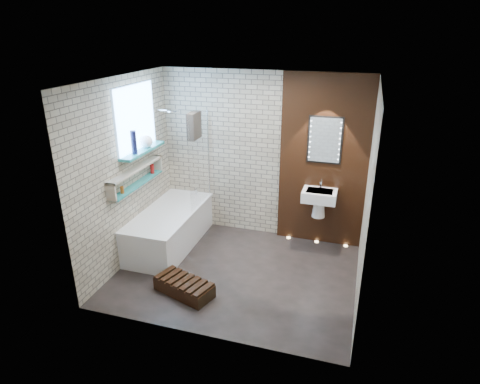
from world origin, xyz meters
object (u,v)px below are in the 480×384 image
(bath_screen, at_px, (200,160))
(walnut_step, at_px, (184,287))
(led_mirror, at_px, (325,140))
(washbasin, at_px, (319,199))
(bathtub, at_px, (170,228))

(bath_screen, height_order, walnut_step, bath_screen)
(led_mirror, height_order, walnut_step, led_mirror)
(bath_screen, relative_size, walnut_step, 1.83)
(bath_screen, relative_size, washbasin, 2.41)
(led_mirror, xyz_separation_m, walnut_step, (-1.45, -1.88, -1.56))
(washbasin, relative_size, walnut_step, 0.76)
(led_mirror, bearing_deg, walnut_step, -127.67)
(bath_screen, bearing_deg, bathtub, -128.90)
(bathtub, bearing_deg, led_mirror, 19.78)
(bath_screen, xyz_separation_m, led_mirror, (1.82, 0.34, 0.37))
(washbasin, relative_size, led_mirror, 0.83)
(washbasin, height_order, led_mirror, led_mirror)
(bathtub, xyz_separation_m, washbasin, (2.17, 0.62, 0.50))
(bath_screen, xyz_separation_m, walnut_step, (0.37, -1.54, -1.19))
(bathtub, height_order, washbasin, washbasin)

